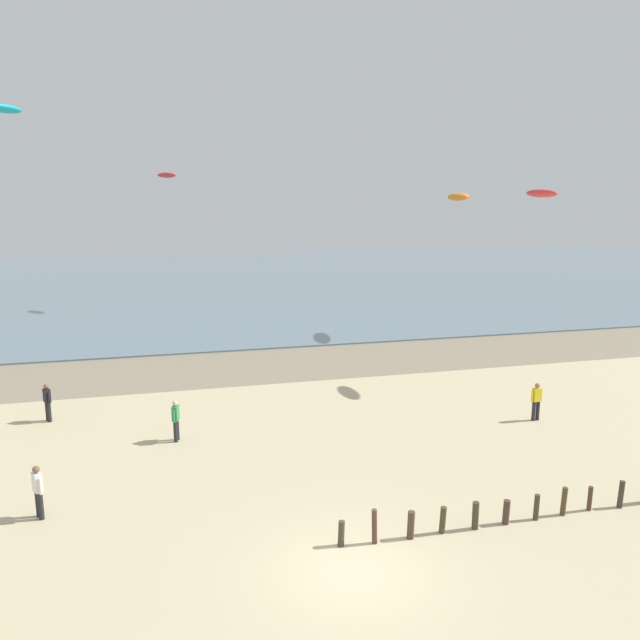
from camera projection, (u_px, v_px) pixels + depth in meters
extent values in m
plane|color=#C6B58C|center=(353.00, 570.00, 15.97)|extent=(160.00, 160.00, 0.00)
cube|color=gray|center=(250.00, 366.00, 35.41)|extent=(120.00, 7.49, 0.01)
cube|color=slate|center=(207.00, 281.00, 72.24)|extent=(160.00, 70.00, 0.10)
cylinder|color=#3F3A2C|center=(341.00, 533.00, 17.03)|extent=(0.21, 0.19, 0.75)
cylinder|color=#4D3228|center=(374.00, 526.00, 17.12)|extent=(0.18, 0.16, 1.04)
cylinder|color=#46382A|center=(411.00, 525.00, 17.39)|extent=(0.22, 0.21, 0.84)
cylinder|color=#3F3B23|center=(443.00, 520.00, 17.67)|extent=(0.20, 0.21, 0.83)
cylinder|color=#3E3825|center=(475.00, 516.00, 17.87)|extent=(0.22, 0.23, 0.88)
cylinder|color=#45342B|center=(506.00, 512.00, 18.17)|extent=(0.21, 0.21, 0.77)
cylinder|color=#3F3827|center=(537.00, 507.00, 18.41)|extent=(0.17, 0.16, 0.82)
cylinder|color=#4C3D23|center=(564.00, 501.00, 18.67)|extent=(0.18, 0.18, 0.92)
cylinder|color=#493125|center=(590.00, 498.00, 18.96)|extent=(0.16, 0.17, 0.81)
cylinder|color=#3F352C|center=(621.00, 494.00, 19.14)|extent=(0.21, 0.18, 0.90)
cylinder|color=#232328|center=(177.00, 429.00, 24.53)|extent=(0.16, 0.16, 0.88)
cylinder|color=#232328|center=(176.00, 432.00, 24.32)|extent=(0.16, 0.16, 0.88)
cube|color=#338C4C|center=(176.00, 413.00, 24.28)|extent=(0.32, 0.41, 0.60)
sphere|color=beige|center=(175.00, 403.00, 24.20)|extent=(0.22, 0.22, 0.22)
cylinder|color=#338C4C|center=(177.00, 412.00, 24.52)|extent=(0.09, 0.09, 0.52)
cylinder|color=#338C4C|center=(174.00, 416.00, 24.05)|extent=(0.09, 0.09, 0.52)
cylinder|color=#232328|center=(47.00, 411.00, 26.67)|extent=(0.16, 0.16, 0.88)
cylinder|color=#232328|center=(49.00, 412.00, 26.51)|extent=(0.16, 0.16, 0.88)
cube|color=black|center=(47.00, 396.00, 26.45)|extent=(0.37, 0.42, 0.60)
sphere|color=brown|center=(46.00, 386.00, 26.36)|extent=(0.22, 0.22, 0.22)
cylinder|color=black|center=(45.00, 395.00, 26.62)|extent=(0.09, 0.09, 0.52)
cylinder|color=black|center=(49.00, 398.00, 26.29)|extent=(0.09, 0.09, 0.52)
cylinder|color=#232328|center=(534.00, 411.00, 26.68)|extent=(0.16, 0.16, 0.88)
cylinder|color=#232328|center=(538.00, 410.00, 26.75)|extent=(0.16, 0.16, 0.88)
cube|color=yellow|center=(537.00, 395.00, 26.57)|extent=(0.38, 0.25, 0.60)
sphere|color=#9E7051|center=(537.00, 385.00, 26.48)|extent=(0.22, 0.22, 0.22)
cylinder|color=yellow|center=(532.00, 396.00, 26.50)|extent=(0.09, 0.09, 0.52)
cylinder|color=yellow|center=(541.00, 395.00, 26.65)|extent=(0.09, 0.09, 0.52)
cylinder|color=#232328|center=(41.00, 506.00, 18.42)|extent=(0.16, 0.16, 0.88)
cylinder|color=#232328|center=(38.00, 503.00, 18.58)|extent=(0.16, 0.16, 0.88)
cube|color=white|center=(37.00, 482.00, 18.35)|extent=(0.37, 0.42, 0.60)
sphere|color=brown|center=(36.00, 469.00, 18.27)|extent=(0.22, 0.22, 0.22)
cylinder|color=white|center=(40.00, 486.00, 18.19)|extent=(0.09, 0.09, 0.52)
cylinder|color=white|center=(35.00, 481.00, 18.54)|extent=(0.09, 0.09, 0.52)
ellipsoid|color=#19B2B7|center=(4.00, 109.00, 47.25)|extent=(2.85, 3.51, 0.83)
ellipsoid|color=red|center=(541.00, 193.00, 30.37)|extent=(0.91, 2.35, 0.54)
ellipsoid|color=red|center=(167.00, 175.00, 51.53)|extent=(2.07, 2.43, 0.60)
ellipsoid|color=orange|center=(458.00, 197.00, 41.96)|extent=(1.67, 3.58, 0.60)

